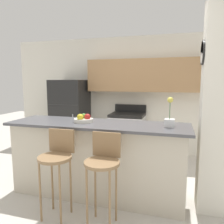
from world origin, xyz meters
TOP-DOWN VIEW (x-y plane):
  - ground_plane at (0.00, 0.00)m, footprint 14.00×14.00m
  - wall_back at (0.15, 2.03)m, footprint 5.60×0.38m
  - pillar_right at (1.48, 0.05)m, footprint 0.38×0.32m
  - counter_bar at (0.00, 0.00)m, footprint 2.45×0.72m
  - refrigerator at (-1.27, 1.70)m, footprint 0.73×0.70m
  - stove_range at (0.05, 1.74)m, footprint 0.70×0.64m
  - bar_stool_left at (-0.28, -0.59)m, footprint 0.38×0.38m
  - bar_stool_right at (0.28, -0.59)m, footprint 0.38×0.38m
  - orchid_vase at (0.95, 0.02)m, footprint 0.12×0.12m
  - fruit_bowl at (-0.19, -0.01)m, footprint 0.26×0.26m

SIDE VIEW (x-z plane):
  - ground_plane at x=0.00m, z-range 0.00..0.00m
  - stove_range at x=0.05m, z-range -0.07..1.00m
  - counter_bar at x=0.00m, z-range 0.00..1.03m
  - bar_stool_left at x=-0.28m, z-range 0.18..1.20m
  - bar_stool_right at x=0.28m, z-range 0.18..1.20m
  - refrigerator at x=-1.27m, z-range 0.00..1.61m
  - fruit_bowl at x=-0.19m, z-range 1.01..1.13m
  - orchid_vase at x=0.95m, z-range 0.94..1.31m
  - pillar_right at x=1.48m, z-range 0.01..2.56m
  - wall_back at x=0.15m, z-range 0.17..2.72m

